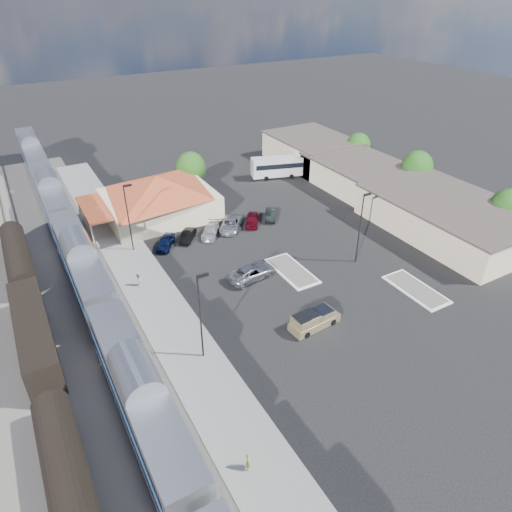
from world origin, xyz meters
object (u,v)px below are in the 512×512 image
station_depot (158,196)px  coach_bus (284,166)px  pickup_truck (315,319)px  suv (252,272)px

station_depot → coach_bus: (23.93, 4.11, -1.06)m
pickup_truck → suv: bearing=2.1°
pickup_truck → coach_bus: size_ratio=0.47×
station_depot → pickup_truck: (4.98, -31.47, -2.26)m
suv → coach_bus: bearing=-47.7°
station_depot → coach_bus: 24.30m
station_depot → suv: bearing=-79.9°
suv → coach_bus: (20.23, 24.97, 1.26)m
suv → coach_bus: 32.16m
coach_bus → station_depot: bearing=116.7°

